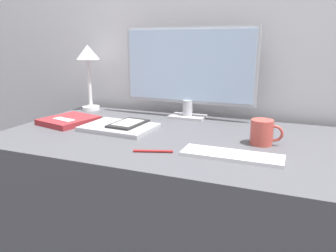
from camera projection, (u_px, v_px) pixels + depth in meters
The scene contains 10 objects.
wall_back at pixel (211, 18), 1.59m from camera, with size 3.60×0.05×2.40m.
desk at pixel (177, 218), 1.39m from camera, with size 1.43×0.77×0.73m.
monitor at pixel (189, 69), 1.55m from camera, with size 0.64×0.11×0.43m.
keyboard at pixel (232, 155), 1.06m from camera, with size 0.33×0.10×0.01m.
laptop at pixel (119, 127), 1.39m from camera, with size 0.31×0.23×0.02m.
ereader at pixel (128, 123), 1.40m from camera, with size 0.13×0.19×0.01m.
desk_lamp at pixel (88, 62), 1.73m from camera, with size 0.12×0.12×0.35m.
notebook at pixel (69, 120), 1.50m from camera, with size 0.24×0.26×0.03m.
coffee_mug at pixel (262, 132), 1.18m from camera, with size 0.12×0.08×0.09m.
pen at pixel (153, 151), 1.10m from camera, with size 0.13×0.05×0.01m.
Camera 1 is at (0.43, -1.06, 1.09)m, focal length 35.00 mm.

